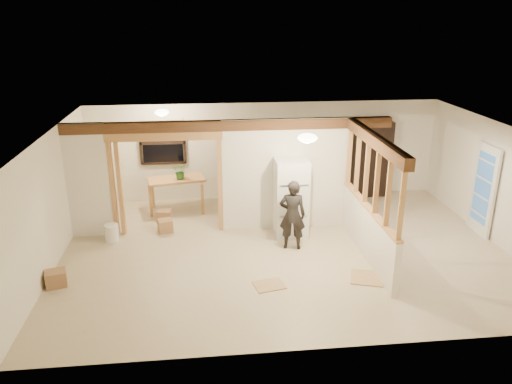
{
  "coord_description": "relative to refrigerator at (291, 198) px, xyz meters",
  "views": [
    {
      "loc": [
        -1.58,
        -9.18,
        4.61
      ],
      "look_at": [
        -0.54,
        0.4,
        1.15
      ],
      "focal_mm": 35.0,
      "sensor_mm": 36.0,
      "label": 1
    }
  ],
  "objects": [
    {
      "name": "pony_wall",
      "position": [
        1.34,
        -1.2,
        -0.35
      ],
      "size": [
        0.12,
        3.2,
        1.0
      ],
      "primitive_type": "cube",
      "color": "silver",
      "rests_on": "floor"
    },
    {
      "name": "bookshelf",
      "position": [
        2.53,
        2.21,
        0.15
      ],
      "size": [
        1.0,
        0.33,
        1.99
      ],
      "primitive_type": "cube",
      "color": "black",
      "rests_on": "floor"
    },
    {
      "name": "header_beam_back",
      "position": [
        -1.26,
        0.4,
        1.53
      ],
      "size": [
        7.0,
        0.18,
        0.22
      ],
      "primitive_type": "cube",
      "color": "brown",
      "rests_on": "ceiling"
    },
    {
      "name": "floor",
      "position": [
        -0.26,
        -0.8,
        -0.85
      ],
      "size": [
        9.0,
        6.5,
        0.01
      ],
      "primitive_type": "cube",
      "color": "#C2B090",
      "rests_on": "ground"
    },
    {
      "name": "potted_plant",
      "position": [
        -2.41,
        1.56,
        0.19
      ],
      "size": [
        0.39,
        0.35,
        0.38
      ],
      "primitive_type": "imported",
      "rotation": [
        0.0,
        0.0,
        -0.18
      ],
      "color": "#2A682D",
      "rests_on": "work_table"
    },
    {
      "name": "refrigerator",
      "position": [
        0.0,
        0.0,
        0.0
      ],
      "size": [
        0.7,
        0.68,
        1.7
      ],
      "primitive_type": "cube",
      "color": "white",
      "rests_on": "floor"
    },
    {
      "name": "ceiling",
      "position": [
        -0.26,
        -0.8,
        1.65
      ],
      "size": [
        9.0,
        6.5,
        0.01
      ],
      "primitive_type": "cube",
      "color": "white"
    },
    {
      "name": "wall_front",
      "position": [
        -0.26,
        -4.05,
        0.4
      ],
      "size": [
        9.0,
        0.01,
        2.5
      ],
      "primitive_type": "cube",
      "color": "white",
      "rests_on": "floor"
    },
    {
      "name": "shop_vac",
      "position": [
        -4.46,
        1.36,
        -0.58
      ],
      "size": [
        0.5,
        0.5,
        0.54
      ],
      "primitive_type": "cylinder",
      "rotation": [
        0.0,
        0.0,
        0.23
      ],
      "color": "#9C1F10",
      "rests_on": "floor"
    },
    {
      "name": "partition_center",
      "position": [
        -0.06,
        0.4,
        0.4
      ],
      "size": [
        2.8,
        0.12,
        2.5
      ],
      "primitive_type": "cube",
      "color": "silver",
      "rests_on": "floor"
    },
    {
      "name": "wall_back",
      "position": [
        -0.26,
        2.45,
        0.4
      ],
      "size": [
        9.0,
        0.01,
        2.5
      ],
      "primitive_type": "cube",
      "color": "white",
      "rests_on": "floor"
    },
    {
      "name": "stud_partition",
      "position": [
        1.34,
        -1.2,
        0.81
      ],
      "size": [
        0.14,
        3.2,
        1.32
      ],
      "primitive_type": "cube",
      "color": "tan",
      "rests_on": "pony_wall"
    },
    {
      "name": "window_back",
      "position": [
        -2.86,
        2.37,
        0.7
      ],
      "size": [
        1.12,
        0.1,
        1.1
      ],
      "primitive_type": "cube",
      "color": "black",
      "rests_on": "wall_back"
    },
    {
      "name": "hanging_bulb",
      "position": [
        -2.26,
        0.8,
        1.33
      ],
      "size": [
        0.07,
        0.07,
        0.07
      ],
      "primitive_type": "ellipsoid",
      "color": "#FFD88C",
      "rests_on": "ceiling"
    },
    {
      "name": "floor_panel_far",
      "position": [
        -0.76,
        -2.19,
        -0.84
      ],
      "size": [
        0.61,
        0.53,
        0.02
      ],
      "primitive_type": "cube",
      "rotation": [
        0.0,
        0.0,
        0.22
      ],
      "color": "tan",
      "rests_on": "floor"
    },
    {
      "name": "french_door",
      "position": [
        4.16,
        -0.4,
        0.15
      ],
      "size": [
        0.12,
        0.86,
        2.0
      ],
      "primitive_type": "cube",
      "color": "white",
      "rests_on": "floor"
    },
    {
      "name": "box_front",
      "position": [
        -4.55,
        -1.78,
        -0.7
      ],
      "size": [
        0.42,
        0.37,
        0.29
      ],
      "primitive_type": "cube",
      "rotation": [
        0.0,
        0.0,
        0.27
      ],
      "color": "#9D724C",
      "rests_on": "floor"
    },
    {
      "name": "woman",
      "position": [
        -0.09,
        -0.71,
        -0.11
      ],
      "size": [
        0.6,
        0.45,
        1.48
      ],
      "primitive_type": "imported",
      "rotation": [
        0.0,
        0.0,
        2.95
      ],
      "color": "black",
      "rests_on": "floor"
    },
    {
      "name": "wall_left",
      "position": [
        -4.76,
        -0.8,
        0.4
      ],
      "size": [
        0.01,
        6.5,
        2.5
      ],
      "primitive_type": "cube",
      "color": "white",
      "rests_on": "floor"
    },
    {
      "name": "box_util_b",
      "position": [
        -2.76,
        0.39,
        -0.71
      ],
      "size": [
        0.37,
        0.37,
        0.28
      ],
      "primitive_type": "cube",
      "rotation": [
        0.0,
        0.0,
        0.25
      ],
      "color": "#9D724C",
      "rests_on": "floor"
    },
    {
      "name": "work_table",
      "position": [
        -2.53,
        1.62,
        -0.42
      ],
      "size": [
        1.46,
        0.94,
        0.85
      ],
      "primitive_type": "cube",
      "rotation": [
        0.0,
        0.0,
        0.21
      ],
      "color": "tan",
      "rests_on": "floor"
    },
    {
      "name": "floor_panel_near",
      "position": [
        1.07,
        -2.12,
        -0.84
      ],
      "size": [
        0.73,
        0.73,
        0.02
      ],
      "primitive_type": "cube",
      "rotation": [
        0.0,
        0.0,
        -0.32
      ],
      "color": "tan",
      "rests_on": "floor"
    },
    {
      "name": "box_util_a",
      "position": [
        -2.81,
        0.99,
        -0.71
      ],
      "size": [
        0.35,
        0.31,
        0.27
      ],
      "primitive_type": "cube",
      "rotation": [
        0.0,
        0.0,
        -0.12
      ],
      "color": "#9D724C",
      "rests_on": "floor"
    },
    {
      "name": "ceiling_dome_main",
      "position": [
        0.04,
        -1.3,
        1.63
      ],
      "size": [
        0.36,
        0.36,
        0.16
      ],
      "primitive_type": "ellipsoid",
      "color": "#FFEABF",
      "rests_on": "ceiling"
    },
    {
      "name": "ceiling_dome_util",
      "position": [
        -2.76,
        1.5,
        1.63
      ],
      "size": [
        0.32,
        0.32,
        0.14
      ],
      "primitive_type": "ellipsoid",
      "color": "#FFEABF",
      "rests_on": "ceiling"
    },
    {
      "name": "wall_right",
      "position": [
        4.24,
        -0.8,
        0.4
      ],
      "size": [
        0.01,
        6.5,
        2.5
      ],
      "primitive_type": "cube",
      "color": "white",
      "rests_on": "floor"
    },
    {
      "name": "header_beam_right",
      "position": [
        1.34,
        -1.2,
        1.53
      ],
      "size": [
        0.18,
        3.3,
        0.22
      ],
      "primitive_type": "cube",
      "color": "brown",
      "rests_on": "ceiling"
    },
    {
      "name": "bucket",
      "position": [
        -3.86,
        0.02,
        -0.66
      ],
      "size": [
        0.38,
        0.38,
        0.38
      ],
      "primitive_type": "cylinder",
      "rotation": [
        0.0,
        0.0,
        0.33
      ],
      "color": "white",
      "rests_on": "floor"
    },
    {
      "name": "partition_left_stub",
      "position": [
        -4.31,
        0.4,
        0.4
      ],
      "size": [
        0.9,
        0.12,
        2.5
      ],
      "primitive_type": "cube",
      "color": "silver",
      "rests_on": "floor"
    },
    {
      "name": "doorway_frame",
      "position": [
        -2.66,
        0.4,
        0.25
      ],
      "size": [
        2.46,
        0.14,
        2.2
      ],
      "primitive_type": "cube",
      "color": "tan",
      "rests_on": "floor"
    }
  ]
}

